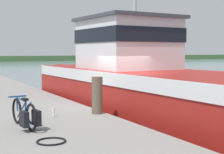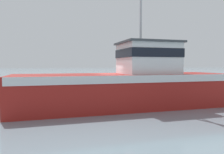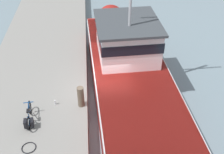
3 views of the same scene
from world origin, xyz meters
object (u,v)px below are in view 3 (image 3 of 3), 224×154
Objects in this scene: fishing_boat_main at (129,73)px; water_bottle_on_curb at (55,102)px; mooring_post at (81,97)px; bicycle_touring at (29,118)px.

water_bottle_on_curb is (-3.71, -1.43, -0.43)m from fishing_boat_main.
fishing_boat_main is 2.95m from mooring_post.
fishing_boat_main is 9.25× the size of bicycle_touring.
fishing_boat_main is 59.20× the size of water_bottle_on_curb.
bicycle_touring is at bearing -153.95° from fishing_boat_main.
fishing_boat_main is at bearing 32.91° from mooring_post.
bicycle_touring is 6.40× the size of water_bottle_on_curb.
bicycle_touring is 1.55× the size of mooring_post.
water_bottle_on_curb is (-1.24, 0.17, -0.40)m from mooring_post.
mooring_post reaches higher than bicycle_touring.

